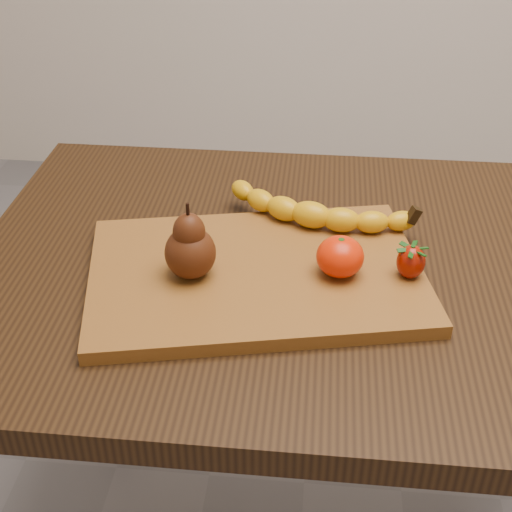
# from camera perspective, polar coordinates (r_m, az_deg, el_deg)

# --- Properties ---
(table) EXTENTS (1.00, 0.70, 0.76)m
(table) POSITION_cam_1_polar(r_m,az_deg,el_deg) (1.08, 4.68, -4.75)
(table) COLOR black
(table) RESTS_ON ground
(cutting_board) EXTENTS (0.50, 0.39, 0.02)m
(cutting_board) POSITION_cam_1_polar(r_m,az_deg,el_deg) (0.97, -0.00, -1.46)
(cutting_board) COLOR brown
(cutting_board) RESTS_ON table
(banana) EXTENTS (0.26, 0.13, 0.04)m
(banana) POSITION_cam_1_polar(r_m,az_deg,el_deg) (1.05, 4.43, 3.31)
(banana) COLOR #E7AB0A
(banana) RESTS_ON cutting_board
(pear) EXTENTS (0.08, 0.08, 0.11)m
(pear) POSITION_cam_1_polar(r_m,az_deg,el_deg) (0.93, -5.34, 1.24)
(pear) COLOR #471F0B
(pear) RESTS_ON cutting_board
(mandarin) EXTENTS (0.06, 0.06, 0.05)m
(mandarin) POSITION_cam_1_polar(r_m,az_deg,el_deg) (0.95, 6.74, -0.04)
(mandarin) COLOR red
(mandarin) RESTS_ON cutting_board
(strawberry) EXTENTS (0.05, 0.05, 0.05)m
(strawberry) POSITION_cam_1_polar(r_m,az_deg,el_deg) (0.96, 12.30, -0.36)
(strawberry) COLOR #971404
(strawberry) RESTS_ON cutting_board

